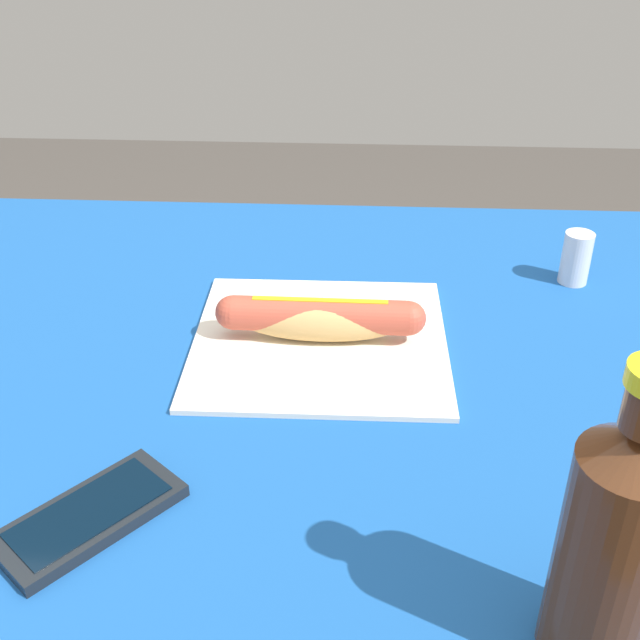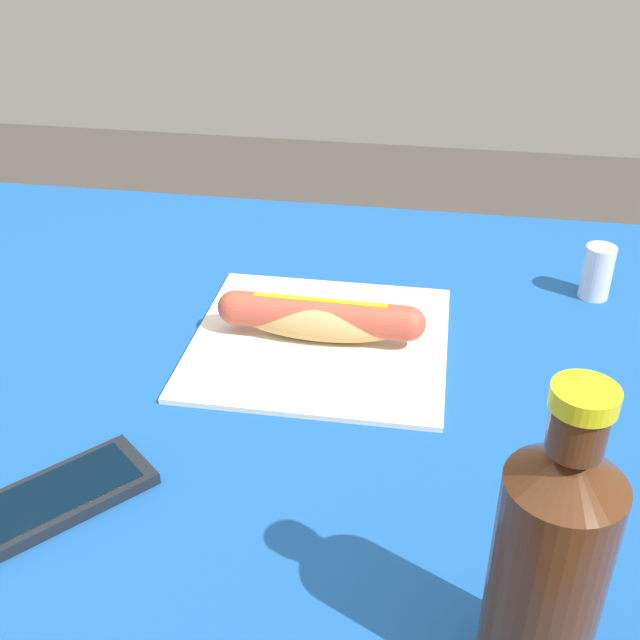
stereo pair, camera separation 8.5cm
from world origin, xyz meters
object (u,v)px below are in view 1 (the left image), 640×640
at_px(hot_dog, 320,318).
at_px(salt_shaker, 576,258).
at_px(soda_bottle, 615,542).
at_px(cell_phone, 90,516).

height_order(hot_dog, salt_shaker, salt_shaker).
relative_size(hot_dog, soda_bottle, 0.99).
bearing_deg(cell_phone, salt_shaker, -137.62).
relative_size(soda_bottle, salt_shaker, 3.47).
bearing_deg(salt_shaker, cell_phone, 42.38).
bearing_deg(cell_phone, soda_bottle, 165.57).
xyz_separation_m(soda_bottle, salt_shaker, (-0.11, -0.54, -0.07)).
height_order(cell_phone, salt_shaker, salt_shaker).
relative_size(cell_phone, salt_shaker, 2.37).
height_order(cell_phone, soda_bottle, soda_bottle).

